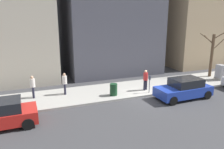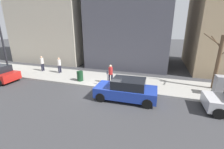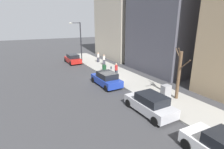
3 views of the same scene
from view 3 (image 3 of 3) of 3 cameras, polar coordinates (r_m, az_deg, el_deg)
ground_plane at (r=21.52m, az=-1.58°, el=-1.29°), size 120.00×120.00×0.00m
sidewalk at (r=22.43m, az=2.98°, el=-0.35°), size 4.00×36.00×0.15m
parked_car_silver at (r=13.63m, az=12.34°, el=-9.37°), size 1.98×4.23×1.52m
parked_car_blue at (r=18.94m, az=-1.82°, el=-1.48°), size 2.01×4.24×1.52m
parked_car_red at (r=30.22m, az=-12.68°, el=5.01°), size 1.99×4.23×1.52m
parking_meter at (r=21.28m, az=-0.28°, el=1.26°), size 0.14×0.10×1.35m
utility_box at (r=15.57m, az=17.10°, el=-5.91°), size 0.83×0.61×1.43m
streetlamp at (r=30.86m, az=-10.64°, el=11.53°), size 1.97×0.32×6.50m
bare_tree at (r=15.96m, az=21.00°, el=0.17°), size 1.77×2.30×4.63m
trash_bin at (r=24.01m, az=-2.54°, el=2.10°), size 0.56×0.56×0.90m
pedestrian_near_meter at (r=21.54m, az=1.39°, el=1.75°), size 0.36×0.38×1.66m
pedestrian_midblock at (r=27.55m, az=-2.65°, el=5.04°), size 0.40×0.36×1.66m
pedestrian_far_corner at (r=29.62m, az=-4.53°, el=5.82°), size 0.40×0.36×1.66m
office_block_center at (r=26.77m, az=20.13°, el=20.97°), size 9.71×9.71×18.15m
office_tower_right at (r=35.74m, az=6.17°, el=21.48°), size 10.62×10.62×19.37m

